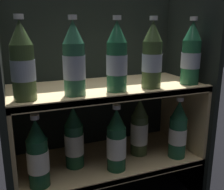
% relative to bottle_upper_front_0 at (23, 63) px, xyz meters
% --- Properties ---
extents(fridge_back_wall, '(0.74, 0.02, 0.81)m').
position_rel_bottle_upper_front_0_xyz_m(fridge_back_wall, '(0.29, 0.25, -0.17)').
color(fridge_back_wall, black).
rests_on(fridge_back_wall, ground_plane).
extents(fridge_side_left, '(0.02, 0.35, 0.81)m').
position_rel_bottle_upper_front_0_xyz_m(fridge_side_left, '(-0.07, 0.09, -0.17)').
color(fridge_side_left, black).
rests_on(fridge_side_left, ground_plane).
extents(fridge_side_right, '(0.02, 0.35, 0.81)m').
position_rel_bottle_upper_front_0_xyz_m(fridge_side_right, '(0.65, 0.09, -0.17)').
color(fridge_side_right, black).
rests_on(fridge_side_right, ground_plane).
extents(shelf_lower, '(0.70, 0.31, 0.18)m').
position_rel_bottle_upper_front_0_xyz_m(shelf_lower, '(0.29, 0.08, -0.43)').
color(shelf_lower, '#DBBC84').
rests_on(shelf_lower, ground_plane).
extents(shelf_upper, '(0.70, 0.31, 0.47)m').
position_rel_bottle_upper_front_0_xyz_m(shelf_upper, '(0.29, 0.08, -0.22)').
color(shelf_upper, '#DBBC84').
rests_on(shelf_upper, ground_plane).
extents(bottle_upper_front_0, '(0.07, 0.07, 0.24)m').
position_rel_bottle_upper_front_0_xyz_m(bottle_upper_front_0, '(0.00, 0.00, 0.00)').
color(bottle_upper_front_0, '#384C28').
rests_on(bottle_upper_front_0, shelf_upper).
extents(bottle_upper_front_1, '(0.07, 0.07, 0.24)m').
position_rel_bottle_upper_front_0_xyz_m(bottle_upper_front_1, '(0.15, 0.00, -0.00)').
color(bottle_upper_front_1, '#285B42').
rests_on(bottle_upper_front_1, shelf_upper).
extents(bottle_upper_front_2, '(0.07, 0.07, 0.24)m').
position_rel_bottle_upper_front_0_xyz_m(bottle_upper_front_2, '(0.29, 0.00, -0.00)').
color(bottle_upper_front_2, '#1E5638').
rests_on(bottle_upper_front_2, shelf_upper).
extents(bottle_upper_front_3, '(0.07, 0.07, 0.24)m').
position_rel_bottle_upper_front_0_xyz_m(bottle_upper_front_3, '(0.42, 0.00, -0.00)').
color(bottle_upper_front_3, '#384C28').
rests_on(bottle_upper_front_3, shelf_upper).
extents(bottle_upper_front_4, '(0.07, 0.07, 0.24)m').
position_rel_bottle_upper_front_0_xyz_m(bottle_upper_front_4, '(0.59, 0.00, 0.00)').
color(bottle_upper_front_4, '#1E5638').
rests_on(bottle_upper_front_4, shelf_upper).
extents(bottle_lower_front_0, '(0.07, 0.07, 0.24)m').
position_rel_bottle_upper_front_0_xyz_m(bottle_lower_front_0, '(0.02, 0.00, -0.29)').
color(bottle_lower_front_0, '#144228').
rests_on(bottle_lower_front_0, shelf_lower).
extents(bottle_lower_front_1, '(0.07, 0.07, 0.24)m').
position_rel_bottle_upper_front_0_xyz_m(bottle_lower_front_1, '(0.29, 0.00, -0.29)').
color(bottle_lower_front_1, '#194C2D').
rests_on(bottle_lower_front_1, shelf_lower).
extents(bottle_lower_front_2, '(0.07, 0.07, 0.24)m').
position_rel_bottle_upper_front_0_xyz_m(bottle_lower_front_2, '(0.55, 0.00, -0.29)').
color(bottle_lower_front_2, '#1E5638').
rests_on(bottle_lower_front_2, shelf_lower).
extents(bottle_lower_back_0, '(0.07, 0.07, 0.24)m').
position_rel_bottle_upper_front_0_xyz_m(bottle_lower_back_0, '(0.16, 0.08, -0.29)').
color(bottle_lower_back_0, '#194C2D').
rests_on(bottle_lower_back_0, shelf_lower).
extents(bottle_lower_back_1, '(0.07, 0.07, 0.24)m').
position_rel_bottle_upper_front_0_xyz_m(bottle_lower_back_1, '(0.42, 0.08, -0.29)').
color(bottle_lower_back_1, '#384C28').
rests_on(bottle_lower_back_1, shelf_lower).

